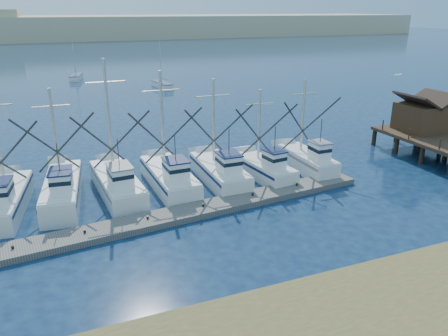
# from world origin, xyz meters

# --- Properties ---
(ground) EXTENTS (500.00, 500.00, 0.00)m
(ground) POSITION_xyz_m (0.00, 0.00, 0.00)
(ground) COLOR #0D1B3B
(ground) RESTS_ON ground
(floating_dock) EXTENTS (31.88, 5.60, 0.42)m
(floating_dock) POSITION_xyz_m (-6.05, 6.15, 0.21)
(floating_dock) COLOR slate
(floating_dock) RESTS_ON ground
(dune_ridge) EXTENTS (360.00, 60.00, 10.00)m
(dune_ridge) POSITION_xyz_m (0.00, 210.00, 5.00)
(dune_ridge) COLOR tan
(dune_ridge) RESTS_ON ground
(trawler_fleet) EXTENTS (31.02, 8.95, 9.96)m
(trawler_fleet) POSITION_xyz_m (-6.84, 11.24, 0.96)
(trawler_fleet) COLOR white
(trawler_fleet) RESTS_ON ground
(sailboat_near) EXTENTS (2.47, 6.70, 8.10)m
(sailboat_near) POSITION_xyz_m (6.82, 57.00, 0.49)
(sailboat_near) COLOR white
(sailboat_near) RESTS_ON ground
(sailboat_far) EXTENTS (3.01, 6.00, 8.10)m
(sailboat_far) POSITION_xyz_m (-6.69, 72.40, 0.49)
(sailboat_far) COLOR white
(sailboat_far) RESTS_ON ground
(flying_gull) EXTENTS (1.04, 0.19, 0.19)m
(flying_gull) POSITION_xyz_m (12.46, 6.56, 8.57)
(flying_gull) COLOR white
(flying_gull) RESTS_ON ground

